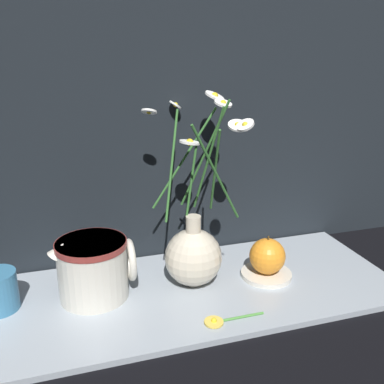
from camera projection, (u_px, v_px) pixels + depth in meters
ground_plane at (190, 294)px, 0.90m from camera, size 6.00×6.00×0.00m
shelf at (190, 291)px, 0.90m from camera, size 0.88×0.35×0.01m
backdrop_wall at (164, 20)px, 0.90m from camera, size 1.38×0.02×1.10m
vase_with_flowers at (194, 251)px, 0.90m from camera, size 0.20×0.29×0.40m
ceramic_pitcher at (94, 266)px, 0.85m from camera, size 0.17×0.14×0.13m
saucer_plate at (266, 274)px, 0.95m from camera, size 0.11×0.11×0.01m
orange_fruit at (267, 256)px, 0.94m from camera, size 0.08×0.08×0.09m
loose_daisy at (221, 321)px, 0.79m from camera, size 0.12×0.04×0.01m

